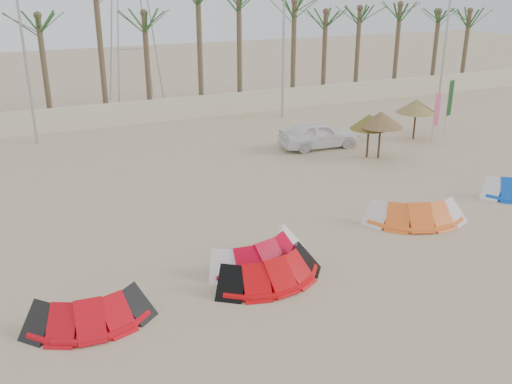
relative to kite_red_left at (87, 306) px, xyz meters
name	(u,v)px	position (x,y,z in m)	size (l,w,h in m)	color
ground	(353,318)	(6.12, -2.61, -0.42)	(120.00, 120.00, 0.00)	tan
boundary_wall	(143,112)	(6.12, 19.39, 0.23)	(60.00, 0.30, 1.30)	beige
palm_line	(141,5)	(6.79, 20.89, 6.03)	(52.00, 4.00, 7.70)	brown
lamp_b	(22,27)	(0.16, 17.39, 5.35)	(1.25, 0.14, 11.00)	#A5A8AD
lamp_c	(284,18)	(14.16, 17.39, 5.35)	(1.25, 0.14, 11.00)	#A5A8AD
lamp_d	(449,12)	(26.16, 17.39, 5.35)	(1.25, 0.14, 11.00)	#A5A8AD
pylon	(137,102)	(7.12, 25.39, -0.42)	(3.00, 3.00, 14.00)	#A5A8AD
kite_red_left	(87,306)	(0.00, 0.00, 0.00)	(3.16, 1.70, 0.90)	red
kite_red_mid	(266,265)	(4.96, 0.10, 0.00)	(3.41, 1.90, 0.90)	red
kite_red_right	(256,248)	(5.14, 1.22, 0.00)	(3.66, 2.25, 0.90)	red
kite_orange	(410,209)	(11.31, 1.78, 0.00)	(3.83, 2.53, 0.90)	orange
parasol_left	(381,119)	(14.57, 8.20, 1.47)	(2.09, 2.09, 2.24)	#4C331E
parasol_mid	(369,122)	(14.17, 8.55, 1.30)	(1.79, 1.79, 2.08)	#4C331E
parasol_right	(416,106)	(18.23, 10.22, 1.34)	(2.07, 2.07, 2.11)	#4C331E
flag_pink	(437,112)	(19.05, 9.56, 1.11)	(0.44, 0.14, 2.58)	#A5A8AD
flag_green	(450,100)	(20.86, 10.68, 1.34)	(0.45, 0.13, 2.96)	#A5A8AD
car	(318,134)	(12.86, 10.91, 0.26)	(1.59, 3.95, 1.34)	white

